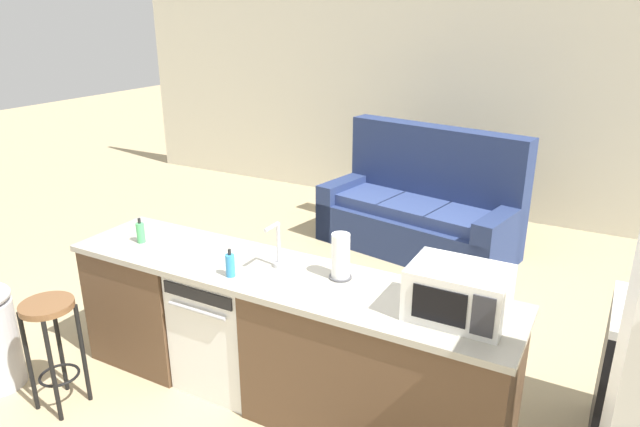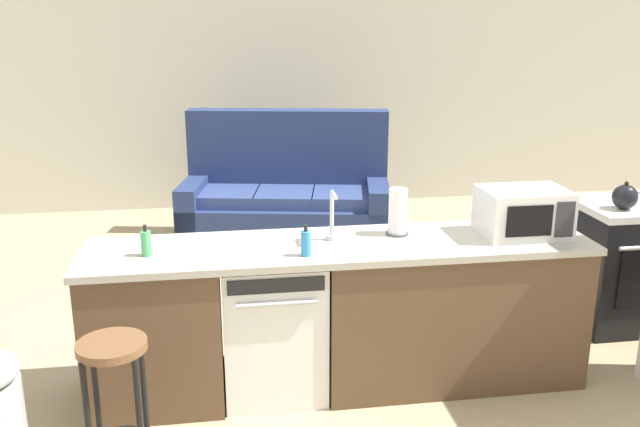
{
  "view_description": "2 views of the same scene",
  "coord_description": "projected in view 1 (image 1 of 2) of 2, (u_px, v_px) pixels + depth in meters",
  "views": [
    {
      "loc": [
        1.88,
        -2.65,
        2.42
      ],
      "look_at": [
        0.06,
        0.7,
        1.05
      ],
      "focal_mm": 32.0,
      "sensor_mm": 36.0,
      "label": 1
    },
    {
      "loc": [
        -0.52,
        -3.64,
        2.16
      ],
      "look_at": [
        0.05,
        0.12,
        1.05
      ],
      "focal_mm": 38.0,
      "sensor_mm": 36.0,
      "label": 2
    }
  ],
  "objects": [
    {
      "name": "microwave",
      "position": [
        458.0,
        293.0,
        2.94
      ],
      "size": [
        0.5,
        0.37,
        0.28
      ],
      "color": "white",
      "rests_on": "kitchen_counter"
    },
    {
      "name": "soap_bottle",
      "position": [
        230.0,
        265.0,
        3.41
      ],
      "size": [
        0.06,
        0.06,
        0.18
      ],
      "color": "#338CCC",
      "rests_on": "kitchen_counter"
    },
    {
      "name": "wall_back",
      "position": [
        479.0,
        108.0,
        6.75
      ],
      "size": [
        10.0,
        0.06,
        2.6
      ],
      "color": "beige",
      "rests_on": "ground_plane"
    },
    {
      "name": "ground_plane",
      "position": [
        263.0,
        388.0,
        3.86
      ],
      "size": [
        24.0,
        24.0,
        0.0
      ],
      "primitive_type": "plane",
      "color": "tan"
    },
    {
      "name": "dish_soap_bottle",
      "position": [
        141.0,
        232.0,
        3.91
      ],
      "size": [
        0.06,
        0.06,
        0.18
      ],
      "color": "#4CB266",
      "rests_on": "kitchen_counter"
    },
    {
      "name": "paper_towel_roll",
      "position": [
        341.0,
        257.0,
        3.37
      ],
      "size": [
        0.14,
        0.14,
        0.28
      ],
      "color": "#4C4C51",
      "rests_on": "kitchen_counter"
    },
    {
      "name": "bar_stool",
      "position": [
        52.0,
        332.0,
        3.52
      ],
      "size": [
        0.32,
        0.32,
        0.74
      ],
      "color": "brown",
      "rests_on": "ground_plane"
    },
    {
      "name": "kitchen_counter",
      "position": [
        292.0,
        344.0,
        3.61
      ],
      "size": [
        2.94,
        0.66,
        0.9
      ],
      "color": "brown",
      "rests_on": "ground_plane"
    },
    {
      "name": "sink_faucet",
      "position": [
        277.0,
        248.0,
        3.5
      ],
      "size": [
        0.07,
        0.18,
        0.3
      ],
      "color": "silver",
      "rests_on": "kitchen_counter"
    },
    {
      "name": "dishwasher",
      "position": [
        230.0,
        324.0,
        3.82
      ],
      "size": [
        0.58,
        0.61,
        0.84
      ],
      "color": "white",
      "rests_on": "ground_plane"
    },
    {
      "name": "couch",
      "position": [
        422.0,
        212.0,
        6.01
      ],
      "size": [
        2.13,
        1.26,
        1.27
      ],
      "color": "navy",
      "rests_on": "ground_plane"
    }
  ]
}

